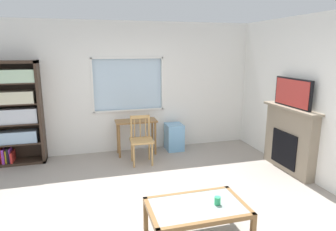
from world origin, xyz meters
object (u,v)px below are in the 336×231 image
(wooden_chair, at_px, (141,139))
(fireplace, at_px, (289,139))
(bookshelf, at_px, (16,110))
(tv, at_px, (293,93))
(plastic_drawer_unit, at_px, (174,137))
(coffee_table, at_px, (197,210))
(sippy_cup, at_px, (217,201))
(desk_under_window, at_px, (136,127))

(wooden_chair, bearing_deg, fireplace, -22.88)
(bookshelf, distance_m, tv, 4.95)
(plastic_drawer_unit, height_order, fireplace, fireplace)
(coffee_table, bearing_deg, plastic_drawer_unit, 78.22)
(tv, height_order, coffee_table, tv)
(sippy_cup, bearing_deg, wooden_chair, 99.32)
(bookshelf, bearing_deg, sippy_cup, -49.82)
(plastic_drawer_unit, distance_m, coffee_table, 3.08)
(desk_under_window, xyz_separation_m, sippy_cup, (0.42, -3.01, -0.10))
(coffee_table, xyz_separation_m, sippy_cup, (0.23, -0.04, 0.10))
(sippy_cup, bearing_deg, tv, 35.90)
(bookshelf, xyz_separation_m, desk_under_window, (2.21, -0.11, -0.46))
(plastic_drawer_unit, relative_size, coffee_table, 0.51)
(plastic_drawer_unit, xyz_separation_m, coffee_table, (-0.63, -3.02, 0.09))
(wooden_chair, height_order, fireplace, fireplace)
(bookshelf, relative_size, fireplace, 1.52)
(bookshelf, distance_m, plastic_drawer_unit, 3.12)
(sippy_cup, bearing_deg, bookshelf, 130.18)
(desk_under_window, bearing_deg, plastic_drawer_unit, 3.49)
(desk_under_window, relative_size, sippy_cup, 9.22)
(sippy_cup, bearing_deg, fireplace, 35.66)
(desk_under_window, height_order, fireplace, fireplace)
(desk_under_window, relative_size, fireplace, 0.65)
(desk_under_window, relative_size, coffee_table, 0.76)
(bookshelf, distance_m, wooden_chair, 2.37)
(fireplace, distance_m, tv, 0.82)
(coffee_table, bearing_deg, fireplace, 32.13)
(fireplace, bearing_deg, wooden_chair, 157.12)
(fireplace, bearing_deg, desk_under_window, 147.81)
(tv, distance_m, sippy_cup, 2.66)
(plastic_drawer_unit, bearing_deg, wooden_chair, -145.17)
(plastic_drawer_unit, xyz_separation_m, sippy_cup, (-0.40, -3.06, 0.19))
(tv, xyz_separation_m, coffee_table, (-2.25, -1.42, -1.03))
(wooden_chair, relative_size, coffee_table, 0.82)
(wooden_chair, height_order, tv, tv)
(desk_under_window, xyz_separation_m, fireplace, (2.46, -1.55, 0.01))
(plastic_drawer_unit, bearing_deg, sippy_cup, -97.48)
(bookshelf, distance_m, sippy_cup, 4.11)
(bookshelf, relative_size, sippy_cup, 21.38)
(desk_under_window, distance_m, tv, 3.00)
(tv, bearing_deg, sippy_cup, -144.10)
(plastic_drawer_unit, distance_m, tv, 2.53)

